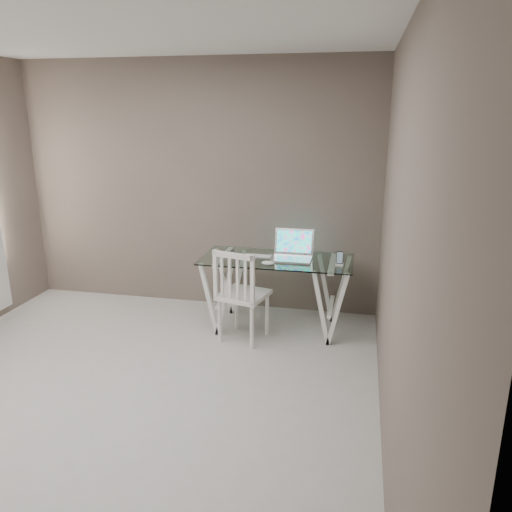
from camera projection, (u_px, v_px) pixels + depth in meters
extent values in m
plane|color=#ACAAA5|center=(109.00, 409.00, 3.75)|extent=(4.50, 4.50, 0.00)
cube|color=white|center=(71.00, 17.00, 2.99)|extent=(4.00, 4.50, 0.02)
cube|color=#64574E|center=(197.00, 187.00, 5.48)|extent=(4.00, 0.02, 2.70)
cube|color=#64574E|center=(397.00, 252.00, 2.98)|extent=(0.02, 4.50, 2.70)
cube|color=silver|center=(277.00, 259.00, 4.95)|extent=(1.50, 0.70, 0.01)
cube|color=white|center=(224.00, 291.00, 5.17)|extent=(0.24, 0.62, 0.72)
cube|color=white|center=(331.00, 299.00, 4.95)|extent=(0.24, 0.62, 0.72)
cube|color=white|center=(244.00, 295.00, 4.80)|extent=(0.51, 0.51, 0.04)
cylinder|color=white|center=(220.00, 321.00, 4.79)|extent=(0.04, 0.04, 0.43)
cylinder|color=white|center=(252.00, 327.00, 4.64)|extent=(0.04, 0.04, 0.43)
cylinder|color=white|center=(236.00, 309.00, 5.08)|extent=(0.04, 0.04, 0.43)
cylinder|color=white|center=(267.00, 314.00, 4.94)|extent=(0.04, 0.04, 0.43)
cube|color=white|center=(234.00, 277.00, 4.56)|extent=(0.42, 0.13, 0.48)
cube|color=silver|center=(291.00, 259.00, 4.91)|extent=(0.39, 0.27, 0.02)
cube|color=#19D899|center=(294.00, 241.00, 5.04)|extent=(0.39, 0.10, 0.25)
cube|color=silver|center=(258.00, 256.00, 5.02)|extent=(0.30, 0.13, 0.01)
ellipsoid|color=white|center=(268.00, 263.00, 4.74)|extent=(0.12, 0.07, 0.04)
cube|color=white|center=(339.00, 265.00, 4.73)|extent=(0.07, 0.07, 0.02)
cube|color=black|center=(340.00, 258.00, 4.72)|extent=(0.06, 0.03, 0.12)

